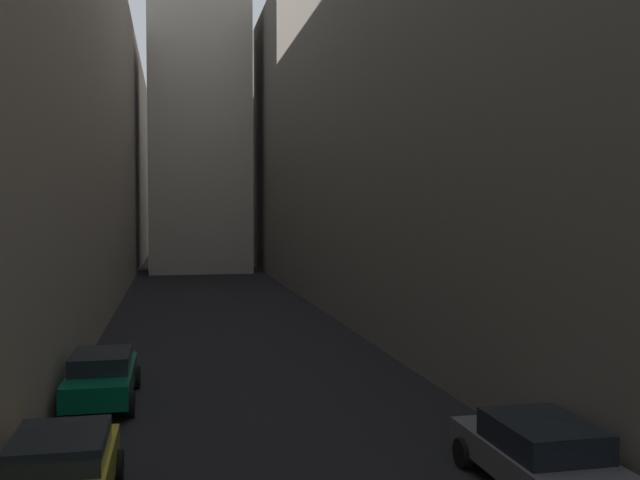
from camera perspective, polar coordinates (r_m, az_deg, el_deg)
ground_plane at (r=42.45m, az=-8.68°, el=-5.00°), size 264.00×264.00×0.00m
building_block_left at (r=45.25m, az=-23.69°, el=8.54°), size 11.87×108.00×20.89m
building_block_right at (r=46.45m, az=4.85°, el=10.09°), size 10.80×108.00×23.35m
parked_car_left_third at (r=13.69m, az=-20.58°, el=-17.41°), size 1.96×3.97×1.45m
parked_car_left_far at (r=20.69m, az=-17.50°, el=-10.61°), size 1.93×4.48×1.45m
parked_car_right_third at (r=14.43m, az=17.67°, el=-16.43°), size 2.03×4.37×1.41m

